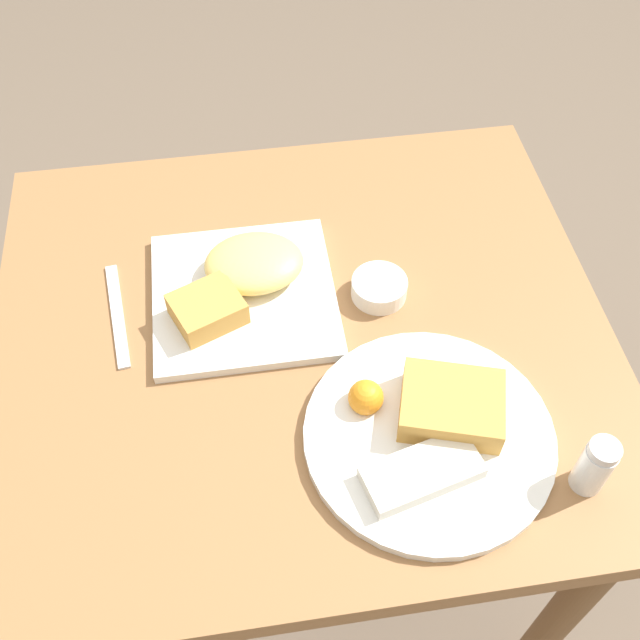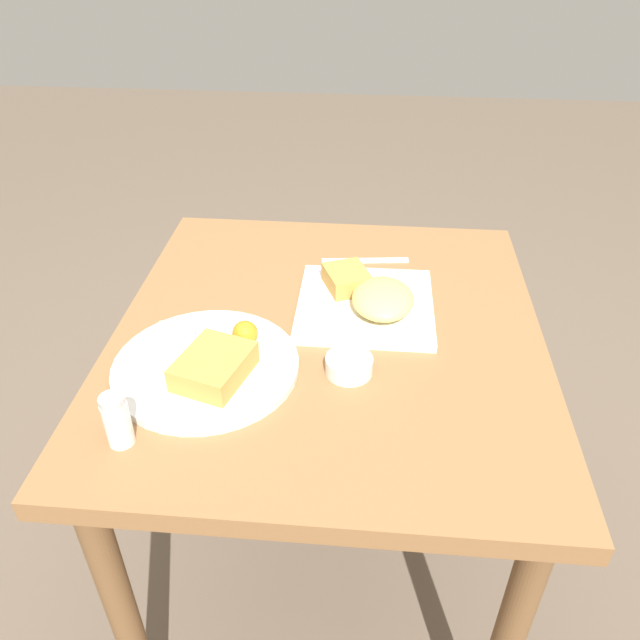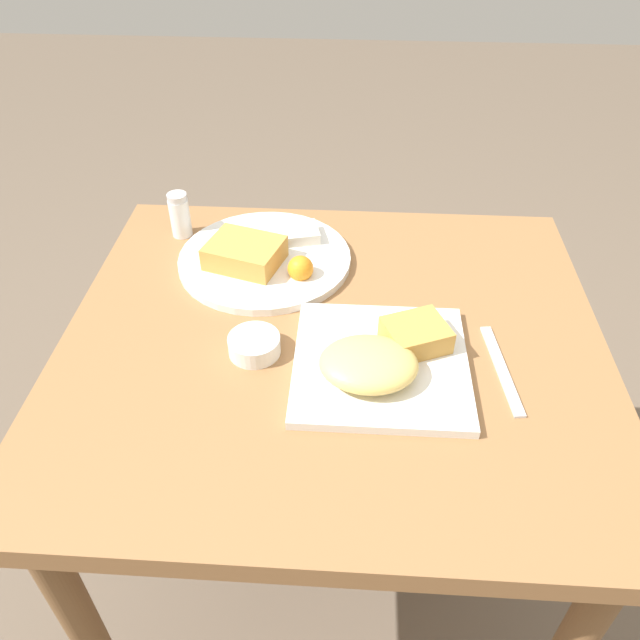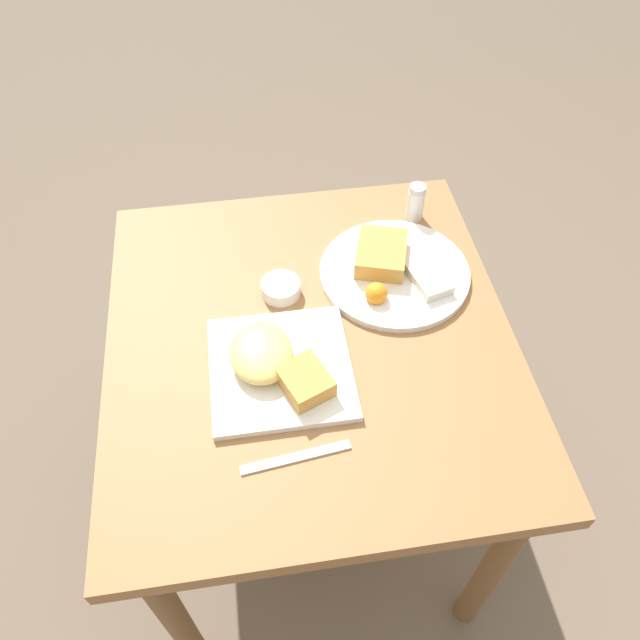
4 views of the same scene
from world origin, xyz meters
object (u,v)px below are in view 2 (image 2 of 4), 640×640
object	(u,v)px
plate_square_near	(369,299)
sauce_ramekin	(349,365)
plate_oval_far	(207,363)
butter_knife	(365,261)
salt_shaker	(118,423)

from	to	relation	value
plate_square_near	sauce_ramekin	xyz separation A→B (m)	(-0.19, 0.03, -0.01)
plate_oval_far	butter_knife	world-z (taller)	plate_oval_far
plate_square_near	sauce_ramekin	bearing A→B (deg)	171.53
plate_oval_far	sauce_ramekin	distance (m)	0.23
plate_square_near	butter_knife	distance (m)	0.18
salt_shaker	butter_knife	xyz separation A→B (m)	(0.54, -0.33, -0.03)
butter_knife	plate_square_near	bearing A→B (deg)	87.25
sauce_ramekin	salt_shaker	bearing A→B (deg)	120.01
sauce_ramekin	butter_knife	size ratio (longest dim) A/B	0.42
plate_oval_far	butter_knife	distance (m)	0.45
sauce_ramekin	salt_shaker	distance (m)	0.36
butter_knife	sauce_ramekin	bearing A→B (deg)	80.83
plate_square_near	salt_shaker	world-z (taller)	salt_shaker
butter_knife	plate_oval_far	bearing A→B (deg)	50.34
sauce_ramekin	plate_oval_far	bearing A→B (deg)	94.32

